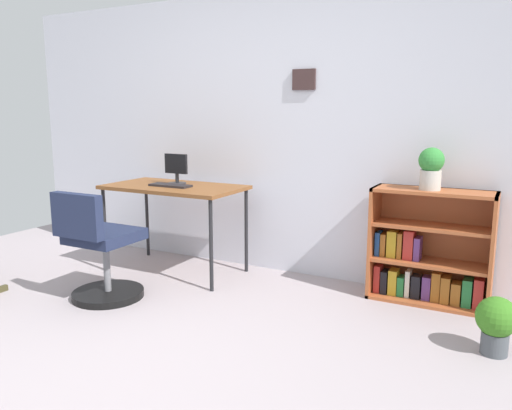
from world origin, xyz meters
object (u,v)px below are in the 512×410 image
potted_plant_on_shelf (431,167)px  potted_plant_floor (496,322)px  keyboard (170,185)px  bookshelf_low (428,253)px  desk (174,192)px  office_chair (100,253)px  monitor (176,169)px

potted_plant_on_shelf → potted_plant_floor: (0.50, -0.64, -0.79)m
potted_plant_on_shelf → keyboard: bearing=-171.4°
bookshelf_low → potted_plant_floor: 0.86m
desk → bookshelf_low: bearing=8.2°
office_chair → bookshelf_low: 2.37m
desk → office_chair: office_chair is taller
desk → keyboard: keyboard is taller
keyboard → potted_plant_floor: size_ratio=1.07×
keyboard → potted_plant_on_shelf: (2.01, 0.30, 0.23)m
keyboard → potted_plant_on_shelf: bearing=8.6°
bookshelf_low → desk: bearing=-171.8°
keyboard → bookshelf_low: bearing=9.9°
monitor → keyboard: (0.04, -0.14, -0.12)m
bookshelf_low → potted_plant_floor: (0.49, -0.69, -0.16)m
bookshelf_low → potted_plant_on_shelf: size_ratio=2.82×
desk → bookshelf_low: bookshelf_low is taller
office_chair → keyboard: bearing=84.1°
desk → office_chair: 0.88m
monitor → potted_plant_on_shelf: 2.06m
potted_plant_on_shelf → potted_plant_floor: 1.13m
office_chair → potted_plant_on_shelf: bearing=26.7°
office_chair → potted_plant_on_shelf: 2.42m
monitor → potted_plant_floor: monitor is taller
keyboard → monitor: bearing=105.2°
monitor → bookshelf_low: 2.13m
monitor → bookshelf_low: (2.06, 0.22, -0.52)m
keyboard → potted_plant_floor: keyboard is taller
desk → bookshelf_low: size_ratio=1.39×
monitor → keyboard: monitor is taller
keyboard → potted_plant_floor: 2.60m
desk → potted_plant_floor: (2.52, -0.39, -0.50)m
office_chair → bookshelf_low: (2.10, 1.10, 0.00)m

